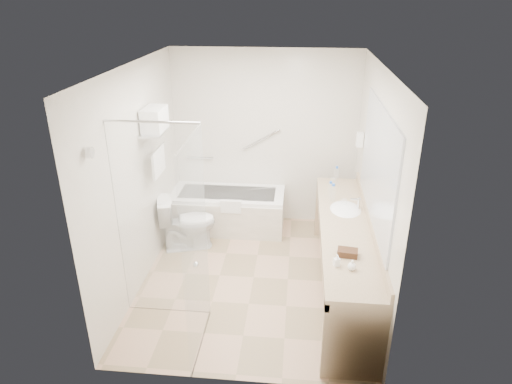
# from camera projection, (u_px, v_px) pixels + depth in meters

# --- Properties ---
(floor) EXTENTS (3.20, 3.20, 0.00)m
(floor) POSITION_uv_depth(u_px,v_px,m) (254.00, 277.00, 5.52)
(floor) COLOR tan
(floor) RESTS_ON ground
(ceiling) EXTENTS (2.60, 3.20, 0.10)m
(ceiling) POSITION_uv_depth(u_px,v_px,m) (253.00, 66.00, 4.51)
(ceiling) COLOR silver
(ceiling) RESTS_ON wall_back
(wall_back) EXTENTS (2.60, 0.10, 2.50)m
(wall_back) POSITION_uv_depth(u_px,v_px,m) (265.00, 139.00, 6.47)
(wall_back) COLOR beige
(wall_back) RESTS_ON ground
(wall_front) EXTENTS (2.60, 0.10, 2.50)m
(wall_front) POSITION_uv_depth(u_px,v_px,m) (232.00, 261.00, 3.56)
(wall_front) COLOR beige
(wall_front) RESTS_ON ground
(wall_left) EXTENTS (0.10, 3.20, 2.50)m
(wall_left) POSITION_uv_depth(u_px,v_px,m) (139.00, 178.00, 5.13)
(wall_left) COLOR beige
(wall_left) RESTS_ON ground
(wall_right) EXTENTS (0.10, 3.20, 2.50)m
(wall_right) POSITION_uv_depth(u_px,v_px,m) (373.00, 187.00, 4.90)
(wall_right) COLOR beige
(wall_right) RESTS_ON ground
(bathtub) EXTENTS (1.60, 0.73, 0.59)m
(bathtub) POSITION_uv_depth(u_px,v_px,m) (228.00, 210.00, 6.58)
(bathtub) COLOR white
(bathtub) RESTS_ON floor
(grab_bar_short) EXTENTS (0.40, 0.03, 0.03)m
(grab_bar_short) POSITION_uv_depth(u_px,v_px,m) (200.00, 158.00, 6.64)
(grab_bar_short) COLOR silver
(grab_bar_short) RESTS_ON wall_back
(grab_bar_long) EXTENTS (0.53, 0.03, 0.33)m
(grab_bar_long) POSITION_uv_depth(u_px,v_px,m) (261.00, 140.00, 6.44)
(grab_bar_long) COLOR silver
(grab_bar_long) RESTS_ON wall_back
(shower_enclosure) EXTENTS (0.96, 0.91, 2.11)m
(shower_enclosure) POSITION_uv_depth(u_px,v_px,m) (177.00, 236.00, 4.31)
(shower_enclosure) COLOR silver
(shower_enclosure) RESTS_ON floor
(towel_shelf) EXTENTS (0.24, 0.55, 0.81)m
(towel_shelf) POSITION_uv_depth(u_px,v_px,m) (155.00, 126.00, 5.23)
(towel_shelf) COLOR silver
(towel_shelf) RESTS_ON wall_left
(vanity_counter) EXTENTS (0.55, 2.70, 0.95)m
(vanity_counter) POSITION_uv_depth(u_px,v_px,m) (344.00, 242.00, 5.04)
(vanity_counter) COLOR tan
(vanity_counter) RESTS_ON floor
(sink) EXTENTS (0.40, 0.52, 0.14)m
(sink) POSITION_uv_depth(u_px,v_px,m) (345.00, 211.00, 5.32)
(sink) COLOR white
(sink) RESTS_ON vanity_counter
(faucet) EXTENTS (0.03, 0.03, 0.14)m
(faucet) POSITION_uv_depth(u_px,v_px,m) (359.00, 203.00, 5.27)
(faucet) COLOR silver
(faucet) RESTS_ON vanity_counter
(mirror) EXTENTS (0.02, 2.00, 1.20)m
(mirror) POSITION_uv_depth(u_px,v_px,m) (378.00, 166.00, 4.64)
(mirror) COLOR #B2B7BF
(mirror) RESTS_ON wall_right
(hairdryer_unit) EXTENTS (0.08, 0.10, 0.18)m
(hairdryer_unit) POSITION_uv_depth(u_px,v_px,m) (360.00, 140.00, 5.78)
(hairdryer_unit) COLOR white
(hairdryer_unit) RESTS_ON wall_right
(toilet) EXTENTS (0.83, 0.61, 0.73)m
(toilet) POSITION_uv_depth(u_px,v_px,m) (187.00, 223.00, 6.04)
(toilet) COLOR white
(toilet) RESTS_ON floor
(amenity_basket) EXTENTS (0.21, 0.15, 0.06)m
(amenity_basket) POSITION_uv_depth(u_px,v_px,m) (348.00, 253.00, 4.37)
(amenity_basket) COLOR #402917
(amenity_basket) RESTS_ON vanity_counter
(soap_bottle_a) EXTENTS (0.09, 0.13, 0.05)m
(soap_bottle_a) POSITION_uv_depth(u_px,v_px,m) (337.00, 263.00, 4.22)
(soap_bottle_a) COLOR white
(soap_bottle_a) RESTS_ON vanity_counter
(soap_bottle_b) EXTENTS (0.10, 0.12, 0.08)m
(soap_bottle_b) POSITION_uv_depth(u_px,v_px,m) (352.00, 266.00, 4.15)
(soap_bottle_b) COLOR white
(soap_bottle_b) RESTS_ON vanity_counter
(water_bottle_left) EXTENTS (0.06, 0.06, 0.20)m
(water_bottle_left) POSITION_uv_depth(u_px,v_px,m) (330.00, 190.00, 5.59)
(water_bottle_left) COLOR silver
(water_bottle_left) RESTS_ON vanity_counter
(water_bottle_mid) EXTENTS (0.07, 0.07, 0.22)m
(water_bottle_mid) POSITION_uv_depth(u_px,v_px,m) (333.00, 193.00, 5.49)
(water_bottle_mid) COLOR silver
(water_bottle_mid) RESTS_ON vanity_counter
(water_bottle_right) EXTENTS (0.06, 0.06, 0.21)m
(water_bottle_right) POSITION_uv_depth(u_px,v_px,m) (336.00, 174.00, 6.05)
(water_bottle_right) COLOR silver
(water_bottle_right) RESTS_ON vanity_counter
(drinking_glass_near) EXTENTS (0.09, 0.09, 0.09)m
(drinking_glass_near) POSITION_uv_depth(u_px,v_px,m) (344.00, 203.00, 5.35)
(drinking_glass_near) COLOR silver
(drinking_glass_near) RESTS_ON vanity_counter
(drinking_glass_far) EXTENTS (0.10, 0.10, 0.10)m
(drinking_glass_far) POSITION_uv_depth(u_px,v_px,m) (333.00, 181.00, 5.95)
(drinking_glass_far) COLOR silver
(drinking_glass_far) RESTS_ON vanity_counter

